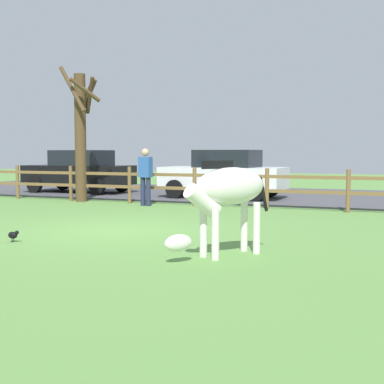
{
  "coord_description": "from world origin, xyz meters",
  "views": [
    {
      "loc": [
        5.4,
        -9.0,
        1.53
      ],
      "look_at": [
        1.11,
        1.19,
        0.71
      ],
      "focal_mm": 49.97,
      "sensor_mm": 36.0,
      "label": 1
    }
  ],
  "objects": [
    {
      "name": "parking_asphalt",
      "position": [
        0.0,
        9.3,
        0.03
      ],
      "size": [
        28.0,
        7.4,
        0.05
      ],
      "primitive_type": "cube",
      "color": "#47474C",
      "rests_on": "ground_plane"
    },
    {
      "name": "ground_plane",
      "position": [
        0.0,
        0.0,
        0.0
      ],
      "size": [
        60.0,
        60.0,
        0.0
      ],
      "primitive_type": "plane",
      "color": "#5B8C42"
    },
    {
      "name": "parked_car_black",
      "position": [
        -6.15,
        7.64,
        0.84
      ],
      "size": [
        4.0,
        1.89,
        1.56
      ],
      "color": "black",
      "rests_on": "parking_asphalt"
    },
    {
      "name": "zebra",
      "position": [
        2.83,
        -1.61,
        0.93
      ],
      "size": [
        1.2,
        1.73,
        1.41
      ],
      "color": "white",
      "rests_on": "ground_plane"
    },
    {
      "name": "bare_tree",
      "position": [
        -4.22,
        4.96,
        2.18
      ],
      "size": [
        1.15,
        1.23,
        4.13
      ],
      "color": "#513A23",
      "rests_on": "ground_plane"
    },
    {
      "name": "crow_on_grass",
      "position": [
        -0.91,
        -1.88,
        0.13
      ],
      "size": [
        0.22,
        0.1,
        0.2
      ],
      "color": "black",
      "rests_on": "ground_plane"
    },
    {
      "name": "parked_car_white",
      "position": [
        -0.38,
        7.44,
        0.84
      ],
      "size": [
        4.02,
        1.91,
        1.56
      ],
      "color": "white",
      "rests_on": "parking_asphalt"
    },
    {
      "name": "visitor_near_fence",
      "position": [
        -1.73,
        4.51,
        0.91
      ],
      "size": [
        0.38,
        0.25,
        1.64
      ],
      "color": "#232847",
      "rests_on": "ground_plane"
    },
    {
      "name": "paddock_fence",
      "position": [
        -0.42,
        5.0,
        0.64
      ],
      "size": [
        21.27,
        0.11,
        1.1
      ],
      "color": "brown",
      "rests_on": "ground_plane"
    }
  ]
}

